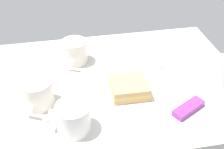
{
  "coord_description": "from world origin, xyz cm",
  "views": [
    {
      "loc": [
        14.54,
        76.27,
        63.37
      ],
      "look_at": [
        0.0,
        0.0,
        5.0
      ],
      "focal_mm": 46.42,
      "sensor_mm": 36.0,
      "label": 1
    }
  ],
  "objects_px": {
    "snack_bar": "(189,108)",
    "coffee_mug_black": "(37,93)",
    "sandwich_main": "(129,88)",
    "coffee_mug_milky": "(75,51)",
    "spoon": "(165,70)",
    "coffee_mug_spare": "(73,118)",
    "glass_of_milk": "(222,73)"
  },
  "relations": [
    {
      "from": "coffee_mug_black",
      "to": "coffee_mug_spare",
      "type": "height_order",
      "value": "coffee_mug_black"
    },
    {
      "from": "coffee_mug_milky",
      "to": "snack_bar",
      "type": "distance_m",
      "value": 0.45
    },
    {
      "from": "coffee_mug_milky",
      "to": "spoon",
      "type": "relative_size",
      "value": 0.93
    },
    {
      "from": "spoon",
      "to": "snack_bar",
      "type": "bearing_deg",
      "value": 90.57
    },
    {
      "from": "coffee_mug_black",
      "to": "sandwich_main",
      "type": "xyz_separation_m",
      "value": [
        -0.29,
        0.0,
        -0.02
      ]
    },
    {
      "from": "coffee_mug_milky",
      "to": "snack_bar",
      "type": "bearing_deg",
      "value": 133.46
    },
    {
      "from": "snack_bar",
      "to": "coffee_mug_black",
      "type": "bearing_deg",
      "value": -42.9
    },
    {
      "from": "snack_bar",
      "to": "coffee_mug_spare",
      "type": "bearing_deg",
      "value": -26.85
    },
    {
      "from": "glass_of_milk",
      "to": "spoon",
      "type": "xyz_separation_m",
      "value": [
        0.16,
        -0.11,
        -0.04
      ]
    },
    {
      "from": "coffee_mug_milky",
      "to": "spoon",
      "type": "xyz_separation_m",
      "value": [
        -0.31,
        0.12,
        -0.04
      ]
    },
    {
      "from": "coffee_mug_black",
      "to": "coffee_mug_milky",
      "type": "bearing_deg",
      "value": -121.35
    },
    {
      "from": "coffee_mug_black",
      "to": "glass_of_milk",
      "type": "relative_size",
      "value": 1.23
    },
    {
      "from": "sandwich_main",
      "to": "coffee_mug_milky",
      "type": "bearing_deg",
      "value": -54.19
    },
    {
      "from": "spoon",
      "to": "glass_of_milk",
      "type": "bearing_deg",
      "value": 145.8
    },
    {
      "from": "sandwich_main",
      "to": "snack_bar",
      "type": "relative_size",
      "value": 1.07
    },
    {
      "from": "coffee_mug_spare",
      "to": "snack_bar",
      "type": "relative_size",
      "value": 1.1
    },
    {
      "from": "coffee_mug_black",
      "to": "coffee_mug_spare",
      "type": "xyz_separation_m",
      "value": [
        -0.1,
        0.12,
        -0.0
      ]
    },
    {
      "from": "sandwich_main",
      "to": "snack_bar",
      "type": "bearing_deg",
      "value": 144.03
    },
    {
      "from": "coffee_mug_black",
      "to": "glass_of_milk",
      "type": "xyz_separation_m",
      "value": [
        -0.6,
        0.01,
        -0.0
      ]
    },
    {
      "from": "glass_of_milk",
      "to": "snack_bar",
      "type": "xyz_separation_m",
      "value": [
        0.16,
        0.1,
        -0.03
      ]
    },
    {
      "from": "sandwich_main",
      "to": "coffee_mug_black",
      "type": "bearing_deg",
      "value": -0.3
    },
    {
      "from": "coffee_mug_black",
      "to": "sandwich_main",
      "type": "bearing_deg",
      "value": 179.7
    },
    {
      "from": "coffee_mug_black",
      "to": "glass_of_milk",
      "type": "height_order",
      "value": "glass_of_milk"
    },
    {
      "from": "coffee_mug_spare",
      "to": "coffee_mug_black",
      "type": "bearing_deg",
      "value": -51.94
    },
    {
      "from": "spoon",
      "to": "snack_bar",
      "type": "height_order",
      "value": "snack_bar"
    },
    {
      "from": "coffee_mug_milky",
      "to": "glass_of_milk",
      "type": "xyz_separation_m",
      "value": [
        -0.47,
        0.23,
        -0.0
      ]
    },
    {
      "from": "coffee_mug_spare",
      "to": "glass_of_milk",
      "type": "relative_size",
      "value": 1.23
    },
    {
      "from": "coffee_mug_black",
      "to": "coffee_mug_spare",
      "type": "bearing_deg",
      "value": 128.06
    },
    {
      "from": "coffee_mug_spare",
      "to": "snack_bar",
      "type": "distance_m",
      "value": 0.35
    },
    {
      "from": "sandwich_main",
      "to": "glass_of_milk",
      "type": "bearing_deg",
      "value": 178.24
    },
    {
      "from": "coffee_mug_black",
      "to": "snack_bar",
      "type": "bearing_deg",
      "value": 165.46
    },
    {
      "from": "coffee_mug_black",
      "to": "coffee_mug_milky",
      "type": "height_order",
      "value": "coffee_mug_black"
    }
  ]
}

